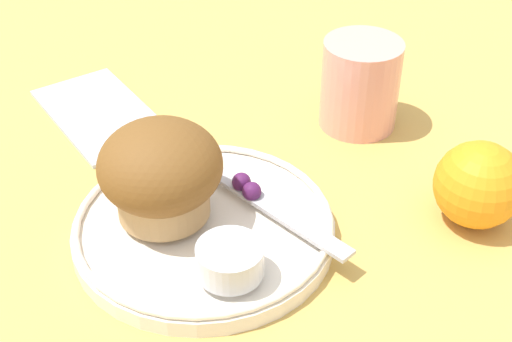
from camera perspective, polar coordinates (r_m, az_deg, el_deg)
name	(u,v)px	position (r m, az deg, el deg)	size (l,w,h in m)	color
ground_plane	(211,244)	(0.57, -3.60, -5.82)	(3.00, 3.00, 0.00)	tan
plate	(199,229)	(0.57, -4.59, -4.67)	(0.21, 0.21, 0.02)	silver
muffin	(161,172)	(0.55, -7.62, -0.11)	(0.10, 0.10, 0.08)	tan
cream_ramekin	(230,259)	(0.51, -2.10, -7.04)	(0.05, 0.05, 0.02)	silver
berry_pair	(247,187)	(0.58, -0.77, -1.25)	(0.03, 0.02, 0.02)	#4C194C
butter_knife	(270,206)	(0.57, 1.10, -2.84)	(0.16, 0.04, 0.00)	#B7B7BC
orange_fruit	(478,185)	(0.59, 17.36, -1.05)	(0.07, 0.07, 0.07)	orange
juice_glass	(360,84)	(0.69, 8.33, 6.88)	(0.07, 0.07, 0.09)	#E5998C
folded_napkin	(100,112)	(0.73, -12.34, 4.63)	(0.16, 0.09, 0.01)	#B2BCCC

